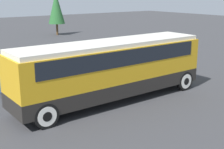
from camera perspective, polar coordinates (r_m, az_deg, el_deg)
ground_plane at (r=16.84m, az=0.00°, el=-4.74°), size 120.00×120.00×0.00m
tour_bus at (r=16.35m, az=0.27°, el=1.73°), size 10.90×2.56×3.20m
parked_car_near at (r=22.03m, az=-17.73°, el=1.10°), size 4.60×1.91×1.33m
parked_car_mid at (r=19.41m, az=-14.04°, el=-0.28°), size 4.64×1.92×1.46m
tree_left at (r=43.11m, az=-10.17°, el=11.92°), size 2.18×2.18×5.75m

